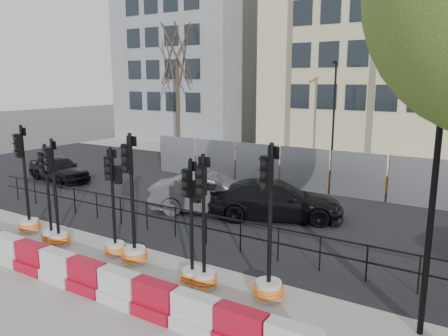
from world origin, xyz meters
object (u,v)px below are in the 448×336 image
Objects in this scene: traffic_signal_a at (28,211)px; car_c at (275,200)px; traffic_signal_h at (268,269)px; traffic_signal_d at (115,231)px; car_a at (59,169)px; lamp_post_near at (435,176)px.

car_c is (6.26, 5.67, -0.04)m from traffic_signal_a.
traffic_signal_d is at bearing -160.27° from traffic_signal_h.
traffic_signal_d is 0.87× the size of traffic_signal_h.
car_c is at bearing -80.43° from car_a.
traffic_signal_a is 0.90× the size of car_a.
traffic_signal_d is (-8.05, -0.35, -2.47)m from lamp_post_near.
car_a is 11.72m from car_c.
car_a is (-5.45, 5.37, -0.09)m from traffic_signal_a.
lamp_post_near reaches higher than traffic_signal_a.
traffic_signal_a is 3.87m from traffic_signal_d.
lamp_post_near is 1.51× the size of car_a.
lamp_post_near is 8.42m from traffic_signal_d.
car_c reaches higher than car_a.
lamp_post_near reaches higher than car_a.
lamp_post_near is 4.05m from traffic_signal_h.
lamp_post_near is at bearing -156.41° from car_c.
traffic_signal_d is 6.05m from car_c.
lamp_post_near reaches higher than traffic_signal_h.
lamp_post_near is 12.18m from traffic_signal_a.
lamp_post_near is 1.90× the size of traffic_signal_d.
car_c is (2.39, 5.56, -0.05)m from traffic_signal_d.
lamp_post_near is at bearing 10.39° from traffic_signal_a.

